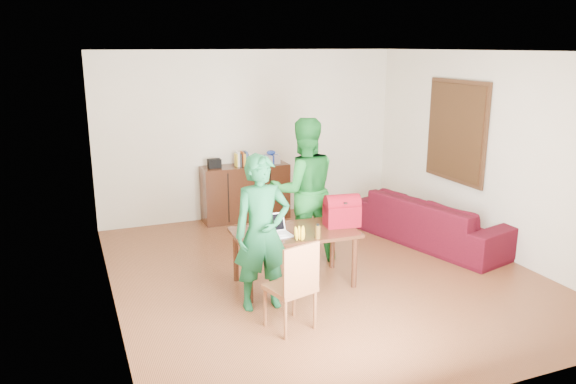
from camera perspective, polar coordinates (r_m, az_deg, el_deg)
name	(u,v)px	position (r m, az deg, el deg)	size (l,w,h in m)	color
room	(320,169)	(6.84, 3.29, 2.37)	(5.20, 5.70, 2.90)	#4A2512
table	(294,237)	(6.58, 0.65, -4.62)	(1.46, 0.87, 0.67)	black
chair	(291,303)	(5.71, 0.28, -11.22)	(0.51, 0.50, 0.93)	brown
person_near	(262,233)	(5.95, -2.66, -4.16)	(0.61, 0.40, 1.69)	#12522B
person_far	(304,190)	(7.27, 1.60, 0.18)	(0.92, 0.71, 1.89)	#166622
laptop	(277,232)	(6.37, -1.15, -4.12)	(0.33, 0.24, 0.23)	white
bananas	(300,238)	(6.24, 1.20, -4.65)	(0.17, 0.11, 0.06)	gold
bottle	(318,231)	(6.29, 3.05, -4.00)	(0.06, 0.06, 0.17)	brown
red_bag	(342,214)	(6.73, 5.50, -2.19)	(0.41, 0.24, 0.30)	maroon
sofa	(433,220)	(8.30, 14.56, -2.80)	(2.31, 0.90, 0.67)	#380710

